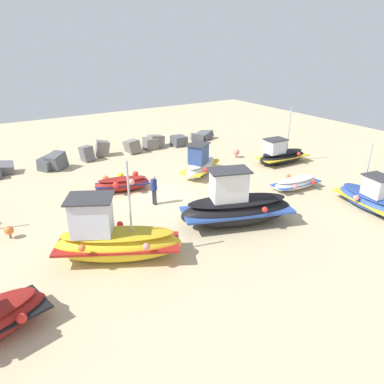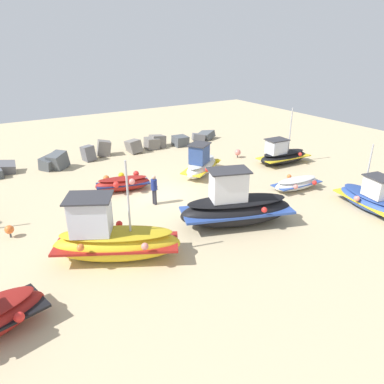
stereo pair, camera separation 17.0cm
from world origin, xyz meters
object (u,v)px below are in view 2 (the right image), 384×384
(mooring_buoy_0, at_px, (9,230))
(mooring_buoy_1, at_px, (238,152))
(fishing_boat_2, at_px, (201,164))
(fishing_boat_6, at_px, (282,155))
(person_walking, at_px, (154,188))
(fishing_boat_4, at_px, (370,198))
(fishing_boat_3, at_px, (235,207))
(fishing_boat_7, at_px, (297,183))
(fishing_boat_1, at_px, (123,183))
(fishing_boat_5, at_px, (112,239))

(mooring_buoy_0, relative_size, mooring_buoy_1, 0.93)
(fishing_boat_2, distance_m, fishing_boat_6, 6.08)
(person_walking, xyz_separation_m, mooring_buoy_1, (8.68, 4.04, -0.53))
(fishing_boat_2, height_order, fishing_boat_4, fishing_boat_4)
(person_walking, height_order, mooring_buoy_1, person_walking)
(fishing_boat_3, relative_size, fishing_boat_7, 1.80)
(fishing_boat_4, height_order, mooring_buoy_0, fishing_boat_4)
(fishing_boat_1, distance_m, fishing_boat_7, 9.95)
(fishing_boat_7, bearing_deg, fishing_boat_6, -121.26)
(fishing_boat_6, height_order, fishing_boat_7, fishing_boat_6)
(mooring_buoy_0, bearing_deg, mooring_buoy_1, 13.83)
(fishing_boat_1, distance_m, fishing_boat_6, 11.28)
(fishing_boat_1, height_order, mooring_buoy_1, fishing_boat_1)
(fishing_boat_1, distance_m, mooring_buoy_0, 6.64)
(fishing_boat_2, relative_size, fishing_boat_7, 1.23)
(fishing_boat_2, bearing_deg, fishing_boat_1, -35.31)
(fishing_boat_2, xyz_separation_m, fishing_boat_7, (3.33, -4.98, -0.34))
(fishing_boat_3, xyz_separation_m, fishing_boat_5, (-5.81, 0.25, 0.00))
(fishing_boat_2, relative_size, fishing_boat_5, 0.74)
(fishing_boat_3, distance_m, fishing_boat_4, 7.22)
(fishing_boat_4, height_order, fishing_boat_7, fishing_boat_4)
(fishing_boat_1, bearing_deg, fishing_boat_7, -15.79)
(fishing_boat_7, distance_m, person_walking, 8.25)
(fishing_boat_5, relative_size, fishing_boat_6, 1.32)
(fishing_boat_3, bearing_deg, fishing_boat_5, 16.63)
(fishing_boat_2, distance_m, fishing_boat_7, 6.00)
(fishing_boat_1, bearing_deg, fishing_boat_6, 8.65)
(fishing_boat_5, bearing_deg, fishing_boat_7, -145.58)
(fishing_boat_1, relative_size, mooring_buoy_0, 5.66)
(mooring_buoy_0, bearing_deg, fishing_boat_4, -21.94)
(fishing_boat_4, bearing_deg, fishing_boat_6, 179.36)
(fishing_boat_2, xyz_separation_m, fishing_boat_3, (-2.33, -6.50, 0.20))
(fishing_boat_7, bearing_deg, mooring_buoy_0, -6.96)
(fishing_boat_7, relative_size, mooring_buoy_1, 4.98)
(fishing_boat_1, height_order, fishing_boat_7, fishing_boat_1)
(fishing_boat_1, height_order, fishing_boat_2, fishing_boat_2)
(fishing_boat_3, bearing_deg, mooring_buoy_0, -5.56)
(fishing_boat_6, bearing_deg, fishing_boat_7, 58.45)
(fishing_boat_4, xyz_separation_m, mooring_buoy_1, (-0.39, 10.26, -0.21))
(fishing_boat_3, height_order, fishing_boat_6, fishing_boat_6)
(person_walking, bearing_deg, fishing_boat_3, 109.63)
(fishing_boat_2, height_order, fishing_boat_5, fishing_boat_5)
(fishing_boat_2, bearing_deg, fishing_boat_7, 89.37)
(fishing_boat_3, xyz_separation_m, fishing_boat_6, (8.30, 5.38, -0.29))
(fishing_boat_1, relative_size, fishing_boat_3, 0.59)
(mooring_buoy_0, distance_m, mooring_buoy_1, 16.03)
(fishing_boat_7, bearing_deg, mooring_buoy_1, -93.93)
(fishing_boat_4, bearing_deg, mooring_buoy_0, -101.83)
(fishing_boat_2, bearing_deg, fishing_boat_3, 35.96)
(fishing_boat_6, bearing_deg, fishing_boat_1, -3.23)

